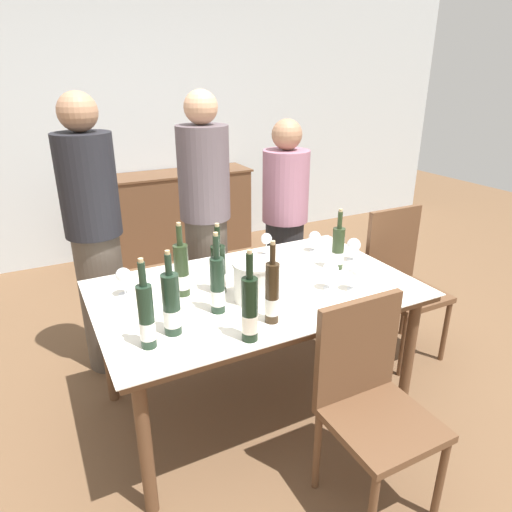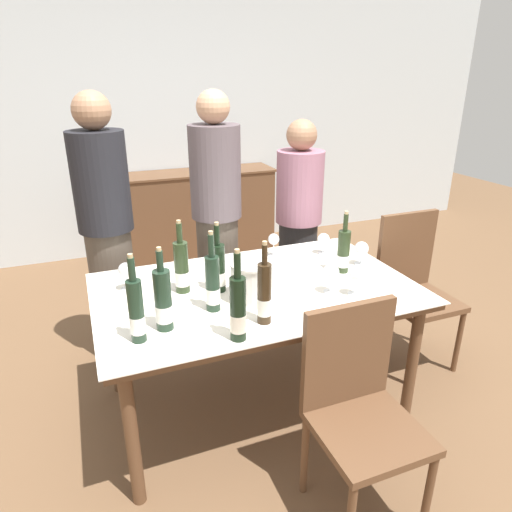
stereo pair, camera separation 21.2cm
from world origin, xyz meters
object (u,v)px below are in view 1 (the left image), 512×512
at_px(wine_bottle_1, 182,271).
at_px(wine_glass_1, 123,276).
at_px(ice_bucket, 255,280).
at_px(wine_glass_3, 355,271).
at_px(wine_bottle_2, 250,310).
at_px(wine_glass_5, 266,240).
at_px(dining_table, 256,299).
at_px(wine_bottle_7, 218,270).
at_px(wine_bottle_3, 146,317).
at_px(chair_near_front, 370,394).
at_px(wine_bottle_4, 338,249).
at_px(wine_bottle_6, 218,286).
at_px(wine_glass_2, 354,246).
at_px(person_host, 95,240).
at_px(wine_bottle_0, 171,306).
at_px(sideboard_cabinet, 174,214).
at_px(person_guest_right, 285,226).
at_px(chair_right_end, 400,274).
at_px(wine_glass_4, 315,238).
at_px(wine_bottle_5, 272,294).
at_px(wine_glass_0, 331,270).
at_px(person_guest_left, 206,225).

xyz_separation_m(wine_bottle_1, wine_glass_1, (-0.26, 0.13, -0.03)).
bearing_deg(ice_bucket, wine_glass_3, -16.20).
distance_m(wine_bottle_2, wine_glass_5, 0.96).
xyz_separation_m(dining_table, wine_bottle_1, (-0.37, 0.10, 0.20)).
distance_m(dining_table, wine_bottle_7, 0.27).
height_order(wine_bottle_3, chair_near_front, wine_bottle_3).
height_order(wine_bottle_3, wine_bottle_4, wine_bottle_3).
xyz_separation_m(wine_bottle_4, wine_glass_3, (-0.10, -0.27, -0.01)).
xyz_separation_m(wine_bottle_7, wine_glass_5, (0.46, 0.33, -0.02)).
bearing_deg(wine_bottle_6, wine_bottle_4, 11.31).
relative_size(wine_bottle_6, wine_glass_1, 2.64).
bearing_deg(wine_glass_2, person_host, 151.51).
distance_m(wine_bottle_0, wine_glass_2, 1.25).
bearing_deg(wine_glass_2, wine_glass_1, 173.13).
height_order(sideboard_cabinet, person_guest_right, person_guest_right).
relative_size(wine_bottle_3, chair_right_end, 0.40).
bearing_deg(wine_bottle_2, person_host, 108.71).
bearing_deg(wine_bottle_7, wine_bottle_0, -140.27).
height_order(sideboard_cabinet, chair_right_end, chair_right_end).
distance_m(wine_glass_1, wine_glass_2, 1.33).
bearing_deg(chair_right_end, person_guest_right, 123.94).
xyz_separation_m(ice_bucket, wine_bottle_1, (-0.30, 0.21, 0.03)).
xyz_separation_m(wine_bottle_2, wine_glass_2, (0.94, 0.50, -0.05)).
bearing_deg(wine_glass_3, chair_right_end, 27.02).
distance_m(wine_bottle_4, wine_bottle_6, 0.83).
bearing_deg(person_host, wine_glass_4, -22.00).
relative_size(wine_glass_1, person_host, 0.09).
distance_m(wine_bottle_5, wine_glass_2, 0.89).
bearing_deg(chair_near_front, wine_bottle_5, 123.30).
bearing_deg(wine_bottle_2, wine_glass_3, 14.30).
xyz_separation_m(wine_bottle_7, wine_glass_0, (0.53, -0.23, -0.01)).
bearing_deg(wine_bottle_6, wine_glass_0, -4.02).
xyz_separation_m(wine_bottle_2, wine_glass_3, (0.69, 0.18, -0.03)).
bearing_deg(wine_bottle_0, ice_bucket, 14.83).
bearing_deg(wine_glass_5, wine_bottle_2, -122.56).
bearing_deg(wine_glass_4, chair_near_front, -111.27).
bearing_deg(wine_glass_4, ice_bucket, -146.78).
xyz_separation_m(sideboard_cabinet, wine_bottle_7, (-0.53, -2.48, 0.44)).
bearing_deg(wine_bottle_3, person_guest_left, 57.86).
bearing_deg(wine_bottle_5, wine_glass_2, 27.61).
bearing_deg(wine_glass_1, wine_bottle_4, -10.23).
bearing_deg(wine_glass_4, wine_bottle_6, -152.05).
xyz_separation_m(wine_bottle_0, wine_glass_3, (0.96, -0.02, -0.02)).
relative_size(dining_table, wine_bottle_3, 4.20).
distance_m(wine_glass_3, wine_glass_4, 0.58).
bearing_deg(chair_near_front, wine_bottle_4, 64.00).
bearing_deg(wine_bottle_6, person_guest_left, 71.81).
bearing_deg(chair_right_end, sideboard_cabinet, 107.82).
xyz_separation_m(dining_table, wine_glass_4, (0.57, 0.30, 0.16)).
bearing_deg(wine_glass_5, dining_table, -125.15).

